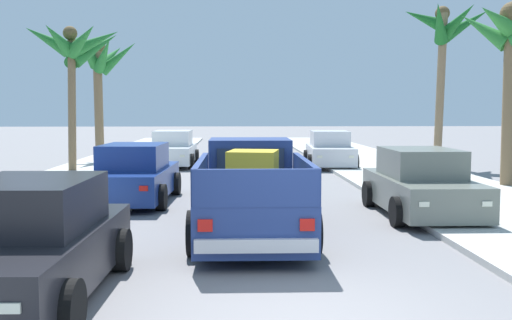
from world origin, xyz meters
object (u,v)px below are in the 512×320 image
object	(u,v)px
car_right_near	(135,175)
car_right_mid	(173,150)
car_left_far	(421,185)
car_left_near	(29,244)
pickup_truck	(251,194)
palm_tree_left_mid	(100,63)
palm_tree_right_mid	(74,49)
car_left_mid	(330,150)
palm_tree_right_fore	(443,33)

from	to	relation	value
car_right_near	car_right_mid	bearing A→B (deg)	89.90
car_left_far	car_left_near	bearing A→B (deg)	-140.85
pickup_truck	palm_tree_left_mid	size ratio (longest dim) A/B	0.90
pickup_truck	palm_tree_right_mid	size ratio (longest dim) A/B	0.92
car_right_near	palm_tree_left_mid	bearing A→B (deg)	106.14
car_left_near	car_right_near	size ratio (longest dim) A/B	1.00
car_left_mid	palm_tree_right_mid	bearing A→B (deg)	-170.02
car_left_mid	car_right_mid	bearing A→B (deg)	174.59
car_left_mid	car_right_mid	distance (m)	6.75
pickup_truck	car_left_far	size ratio (longest dim) A/B	1.22
car_right_mid	car_left_far	bearing A→B (deg)	-60.45
pickup_truck	palm_tree_right_mid	world-z (taller)	palm_tree_right_mid
car_right_near	car_right_mid	world-z (taller)	same
car_left_far	palm_tree_right_fore	bearing A→B (deg)	68.05
palm_tree_right_mid	palm_tree_right_fore	bearing A→B (deg)	6.45
palm_tree_right_mid	car_left_mid	bearing A→B (deg)	9.98
car_right_near	palm_tree_left_mid	xyz separation A→B (m)	(-3.57, 12.35, 3.89)
car_left_near	car_left_mid	xyz separation A→B (m)	(6.78, 17.14, 0.00)
pickup_truck	car_left_near	distance (m)	4.77
car_left_mid	car_left_near	bearing A→B (deg)	-111.59
car_right_near	palm_tree_right_mid	world-z (taller)	palm_tree_right_mid
car_left_near	car_left_mid	bearing A→B (deg)	68.41
car_right_near	pickup_truck	bearing A→B (deg)	-54.84
car_right_near	car_left_far	xyz separation A→B (m)	(6.89, -2.23, 0.00)
pickup_truck	palm_tree_left_mid	world-z (taller)	palm_tree_left_mid
car_right_mid	palm_tree_left_mid	world-z (taller)	palm_tree_left_mid
car_right_mid	car_left_far	size ratio (longest dim) A/B	1.00
car_left_near	car_right_mid	size ratio (longest dim) A/B	1.00
palm_tree_left_mid	palm_tree_right_mid	size ratio (longest dim) A/B	1.02
pickup_truck	car_left_mid	distance (m)	13.95
car_right_near	car_left_mid	xyz separation A→B (m)	(6.73, 9.26, 0.00)
car_left_far	palm_tree_left_mid	xyz separation A→B (m)	(-10.46, 14.58, 3.89)
car_left_far	pickup_truck	bearing A→B (deg)	-154.01
car_left_near	palm_tree_left_mid	bearing A→B (deg)	99.88
pickup_truck	palm_tree_right_fore	world-z (taller)	palm_tree_right_fore
palm_tree_left_mid	palm_tree_right_mid	distance (m)	4.89
pickup_truck	car_right_mid	world-z (taller)	pickup_truck
pickup_truck	car_right_mid	xyz separation A→B (m)	(-2.91, 14.05, -0.08)
car_left_far	car_right_mid	bearing A→B (deg)	119.55
palm_tree_left_mid	car_right_mid	bearing A→B (deg)	-34.40
car_right_near	palm_tree_left_mid	size ratio (longest dim) A/B	0.75
car_right_mid	car_left_mid	bearing A→B (deg)	-5.41
car_left_near	palm_tree_right_mid	xyz separation A→B (m)	(-3.42, 15.34, 4.05)
car_left_far	palm_tree_right_mid	size ratio (longest dim) A/B	0.75
car_left_near	car_left_far	distance (m)	8.95
car_left_mid	palm_tree_left_mid	bearing A→B (deg)	163.28
car_right_near	palm_tree_right_mid	size ratio (longest dim) A/B	0.76
car_left_far	palm_tree_right_mid	xyz separation A→B (m)	(-10.36, 9.69, 4.05)
car_right_mid	palm_tree_right_mid	world-z (taller)	palm_tree_right_mid
palm_tree_right_fore	palm_tree_left_mid	world-z (taller)	palm_tree_right_fore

